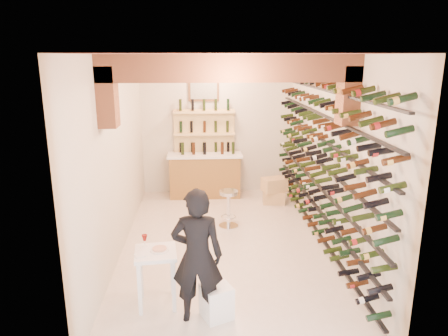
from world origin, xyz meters
name	(u,v)px	position (x,y,z in m)	size (l,w,h in m)	color
ground	(225,244)	(0.00, 0.00, 0.00)	(6.00, 6.00, 0.00)	beige
room_shell	(226,118)	(0.00, -0.26, 2.25)	(3.52, 6.02, 3.21)	beige
wine_rack	(316,157)	(1.53, 0.00, 1.55)	(0.32, 5.70, 2.56)	black
back_counter	(205,174)	(-0.30, 2.65, 0.53)	(1.70, 0.62, 1.29)	olive
back_shelving	(204,145)	(-0.30, 2.89, 1.17)	(1.40, 0.31, 2.73)	#E0C27E
tasting_table	(156,261)	(-1.01, -1.74, 0.62)	(0.58, 0.58, 0.92)	white
white_stool	(217,301)	(-0.24, -2.08, 0.21)	(0.34, 0.34, 0.43)	white
person	(197,256)	(-0.47, -2.11, 0.86)	(0.63, 0.41, 1.71)	black
chrome_barstool	(229,206)	(0.12, 0.78, 0.42)	(0.37, 0.37, 0.72)	silver
crate_lower	(274,197)	(1.22, 2.05, 0.14)	(0.48, 0.33, 0.29)	tan
crate_upper	(274,184)	(1.22, 2.05, 0.43)	(0.51, 0.35, 0.30)	tan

